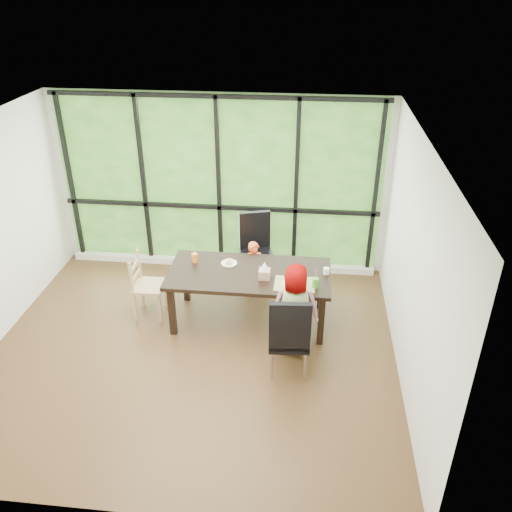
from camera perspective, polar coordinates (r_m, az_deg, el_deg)
name	(u,v)px	position (r m, az deg, el deg)	size (l,w,h in m)	color
ground	(193,351)	(6.74, -6.84, -10.13)	(5.00, 5.00, 0.00)	black
back_wall	(219,184)	(7.98, -3.97, 7.76)	(5.00, 5.00, 0.00)	silver
foliage_backdrop	(219,185)	(7.96, -3.99, 7.70)	(4.80, 0.02, 2.65)	#214E19
window_mullions	(219,186)	(7.93, -4.04, 7.60)	(4.80, 0.06, 2.65)	black
window_sill	(221,263)	(8.45, -3.79, -0.74)	(4.80, 0.12, 0.10)	silver
dining_table	(249,297)	(7.00, -0.73, -4.40)	(2.09, 1.00, 0.75)	black
chair_window_leather	(257,251)	(7.75, 0.10, 0.57)	(0.46, 0.46, 1.08)	black
chair_interior_leather	(289,333)	(6.09, 3.58, -8.35)	(0.46, 0.46, 1.08)	black
chair_end_beech	(149,286)	(7.22, -11.45, -3.20)	(0.42, 0.40, 0.90)	#A37B59
child_toddler	(254,270)	(7.48, -0.18, -1.51)	(0.32, 0.21, 0.87)	#FD5926
child_older	(295,310)	(6.38, 4.21, -5.80)	(0.58, 0.38, 1.19)	gray
placemat	(295,284)	(6.57, 4.19, -3.04)	(0.50, 0.37, 0.01)	tan
plate_far	(229,263)	(7.00, -2.92, -0.78)	(0.21, 0.21, 0.01)	white
plate_near	(291,283)	(6.57, 3.86, -2.97)	(0.24, 0.24, 0.02)	white
orange_cup	(195,258)	(7.06, -6.65, -0.19)	(0.08, 0.08, 0.12)	orange
green_cup	(315,283)	(6.50, 6.43, -2.91)	(0.08, 0.08, 0.13)	green
white_mug	(326,271)	(6.81, 7.60, -1.62)	(0.08, 0.08, 0.08)	white
tissue_box	(264,274)	(6.65, 0.92, -1.95)	(0.14, 0.14, 0.12)	tan
crepe_rolls_far	(229,262)	(6.99, -2.93, -0.60)	(0.10, 0.12, 0.04)	tan
crepe_rolls_near	(292,282)	(6.56, 3.86, -2.78)	(0.15, 0.12, 0.04)	tan
straw_white	(194,251)	(7.01, -6.70, 0.54)	(0.01, 0.01, 0.20)	white
straw_pink	(316,276)	(6.45, 6.48, -2.12)	(0.01, 0.01, 0.20)	pink
tissue	(265,266)	(6.59, 0.93, -1.08)	(0.12, 0.12, 0.11)	white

